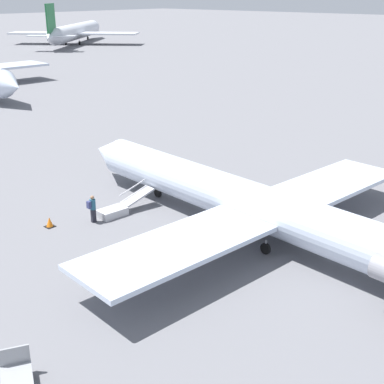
# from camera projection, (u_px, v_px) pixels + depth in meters

# --- Properties ---
(ground_plane) EXTENTS (600.00, 600.00, 0.00)m
(ground_plane) POSITION_uv_depth(u_px,v_px,m) (245.00, 233.00, 31.39)
(ground_plane) COLOR slate
(airplane_main) EXTENTS (31.04, 23.69, 6.71)m
(airplane_main) POSITION_uv_depth(u_px,v_px,m) (259.00, 206.00, 30.04)
(airplane_main) COLOR silver
(airplane_main) RESTS_ON ground
(airplane_taxiing_distant) EXTENTS (32.05, 39.23, 10.64)m
(airplane_taxiing_distant) POSITION_uv_depth(u_px,v_px,m) (75.00, 32.00, 141.49)
(airplane_taxiing_distant) COLOR silver
(airplane_taxiing_distant) RESTS_ON ground
(boarding_stairs) EXTENTS (1.39, 4.10, 1.68)m
(boarding_stairs) POSITION_uv_depth(u_px,v_px,m) (118.00, 209.00, 33.93)
(boarding_stairs) COLOR #B2B2B7
(boarding_stairs) RESTS_ON ground
(passenger) EXTENTS (0.36, 0.55, 1.74)m
(passenger) POSITION_uv_depth(u_px,v_px,m) (92.00, 207.00, 32.57)
(passenger) COLOR #23232D
(passenger) RESTS_ON ground
(luggage_cart) EXTENTS (2.46, 2.01, 1.22)m
(luggage_cart) POSITION_uv_depth(u_px,v_px,m) (17.00, 381.00, 18.86)
(luggage_cart) COLOR gray
(luggage_cart) RESTS_ON ground
(traffic_cone_near_stairs) EXTENTS (0.56, 0.56, 0.62)m
(traffic_cone_near_stairs) POSITION_uv_depth(u_px,v_px,m) (50.00, 222.00, 32.18)
(traffic_cone_near_stairs) COLOR black
(traffic_cone_near_stairs) RESTS_ON ground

